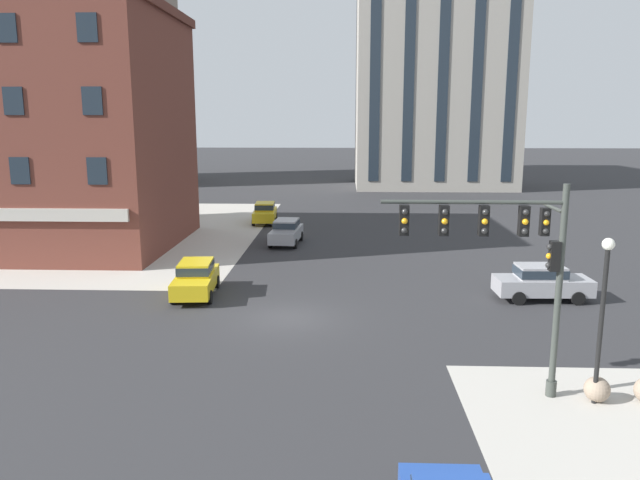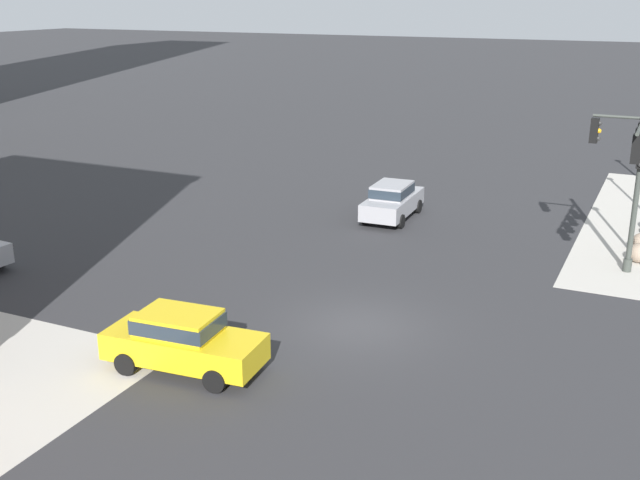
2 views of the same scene
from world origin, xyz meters
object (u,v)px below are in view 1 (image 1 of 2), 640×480
at_px(car_main_northbound_near, 286,231).
at_px(bollard_sphere_curb_a, 597,389).
at_px(traffic_signal_main, 514,252).
at_px(car_main_southbound_far, 196,277).
at_px(car_main_northbound_far, 542,281).
at_px(car_parked_curb, 265,212).
at_px(street_lamp_corner_near, 603,301).

bearing_deg(car_main_northbound_near, bollard_sphere_curb_a, -63.61).
bearing_deg(bollard_sphere_curb_a, traffic_signal_main, 169.64).
distance_m(bollard_sphere_curb_a, car_main_southbound_far, 18.41).
bearing_deg(car_main_northbound_far, traffic_signal_main, -112.51).
distance_m(traffic_signal_main, car_parked_curb, 33.89).
height_order(car_main_southbound_far, car_parked_curb, same).
bearing_deg(street_lamp_corner_near, car_main_northbound_near, 116.02).
bearing_deg(car_main_northbound_near, street_lamp_corner_near, -63.98).
height_order(bollard_sphere_curb_a, car_main_southbound_far, car_main_southbound_far).
relative_size(traffic_signal_main, car_main_southbound_far, 1.46).
xyz_separation_m(bollard_sphere_curb_a, car_main_northbound_near, (-11.66, 23.51, 0.53)).
bearing_deg(car_parked_curb, street_lamp_corner_near, -66.35).
bearing_deg(car_main_southbound_far, street_lamp_corner_near, -36.62).
relative_size(bollard_sphere_curb_a, car_main_northbound_near, 0.17).
bearing_deg(traffic_signal_main, car_main_southbound_far, 139.85).
distance_m(car_main_northbound_near, car_main_northbound_far, 18.44).
height_order(car_main_northbound_near, car_main_northbound_far, same).
bearing_deg(bollard_sphere_curb_a, car_main_northbound_near, 116.39).
distance_m(bollard_sphere_curb_a, car_parked_curb, 35.12).
distance_m(street_lamp_corner_near, car_parked_curb, 35.27).
xyz_separation_m(street_lamp_corner_near, car_main_northbound_far, (1.78, 10.88, -2.30)).
xyz_separation_m(traffic_signal_main, street_lamp_corner_near, (2.48, -0.61, -1.30)).
relative_size(car_main_northbound_far, car_parked_curb, 0.99).
bearing_deg(car_parked_curb, car_main_northbound_far, -53.34).
relative_size(car_main_northbound_far, car_main_southbound_far, 0.98).
xyz_separation_m(car_main_northbound_far, car_main_southbound_far, (-16.54, 0.09, 0.00)).
distance_m(bollard_sphere_curb_a, street_lamp_corner_near, 2.84).
distance_m(traffic_signal_main, street_lamp_corner_near, 2.87).
relative_size(street_lamp_corner_near, car_main_northbound_far, 1.14).
relative_size(bollard_sphere_curb_a, car_parked_curb, 0.17).
xyz_separation_m(bollard_sphere_curb_a, street_lamp_corner_near, (-0.12, -0.14, 2.83)).
height_order(car_main_northbound_near, car_parked_curb, same).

